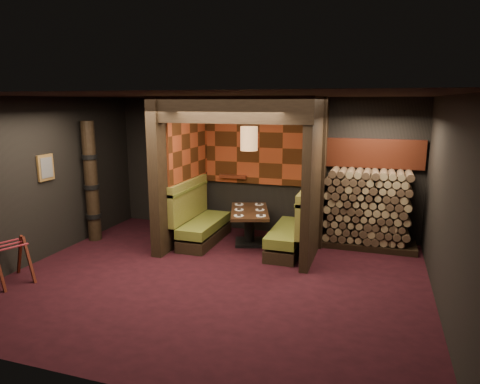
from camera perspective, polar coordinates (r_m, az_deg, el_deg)
The scene contains 23 objects.
floor at distance 6.95m, azimuth -3.39°, elevation -11.54°, with size 6.50×5.50×0.02m, color black.
ceiling at distance 6.38m, azimuth -3.71°, elevation 12.83°, with size 6.50×5.50×0.02m, color black.
wall_back at distance 9.10m, azimuth 2.85°, elevation 3.51°, with size 6.50×0.02×2.85m, color black.
wall_front at distance 4.17m, azimuth -17.72°, elevation -7.31°, with size 6.50×0.02×2.85m, color black.
wall_left at distance 8.27m, azimuth -25.06°, elevation 1.54°, with size 0.02×5.50×2.85m, color black.
wall_right at distance 6.14m, azimuth 26.06°, elevation -1.83°, with size 0.02×5.50×2.85m, color black.
partition_left at distance 8.54m, azimuth -7.92°, elevation 2.85°, with size 0.20×2.20×2.85m, color black.
partition_right at distance 7.81m, azimuth 10.03°, elevation 1.94°, with size 0.15×2.10×2.85m, color black.
header_beam at distance 7.04m, azimuth -1.74°, elevation 10.90°, with size 2.85×0.18×0.44m, color black.
tapa_back_panel at distance 9.01m, azimuth 2.64°, elevation 5.96°, with size 2.40×0.06×1.55m, color maroon.
tapa_side_panel at distance 8.59m, azimuth -6.77°, elevation 5.79°, with size 0.04×1.85×1.45m, color maroon.
lacquer_shelf at distance 9.21m, azimuth -0.95°, elevation 2.08°, with size 0.60×0.12×0.07m, color #5B2213.
booth_bench_left at distance 8.60m, azimuth -5.39°, elevation -4.02°, with size 0.68×1.60×1.14m.
booth_bench_right at distance 8.06m, azimuth 7.11°, elevation -5.16°, with size 0.68×1.60×1.14m.
dining_table at distance 8.40m, azimuth 1.26°, elevation -3.96°, with size 1.07×1.46×0.69m.
place_settings at distance 8.34m, azimuth 1.27°, elevation -2.35°, with size 0.84×1.16×0.03m.
pendant_lamp at distance 8.06m, azimuth 1.21°, elevation 7.15°, with size 0.32×0.32×0.99m.
framed_picture at distance 8.29m, azimuth -24.49°, elevation 2.97°, with size 0.05×0.36×0.46m.
luggage_rack at distance 7.58m, azimuth -28.36°, elevation -7.90°, with size 0.81×0.70×0.75m.
totem_column at distance 9.00m, azimuth -19.21°, elevation 1.22°, with size 0.31×0.31×2.40m.
firewood_stack at distance 8.52m, azimuth 17.07°, elevation -2.23°, with size 1.73×0.70×1.50m.
mosaic_header at distance 8.66m, azimuth 17.53°, elevation 4.91°, with size 1.83×0.10×0.56m, color maroon.
bay_front_post at distance 8.06m, azimuth 10.93°, elevation 2.20°, with size 0.08×0.08×2.85m, color black.
Camera 1 is at (2.36, -5.93, 2.76)m, focal length 32.00 mm.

